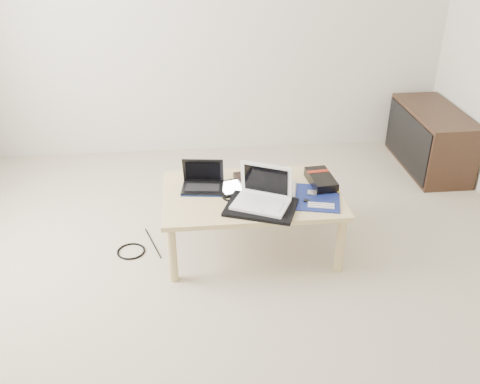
{
  "coord_description": "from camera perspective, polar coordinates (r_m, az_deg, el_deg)",
  "views": [
    {
      "loc": [
        -0.19,
        -2.44,
        2.01
      ],
      "look_at": [
        0.09,
        0.42,
        0.41
      ],
      "focal_mm": 40.0,
      "sensor_mm": 36.0,
      "label": 1
    }
  ],
  "objects": [
    {
      "name": "tablet",
      "position": [
        3.36,
        -0.31,
        0.58
      ],
      "size": [
        0.32,
        0.27,
        0.01
      ],
      "color": "black",
      "rests_on": "coffee_table"
    },
    {
      "name": "netbook",
      "position": [
        3.35,
        -4.0,
        1.03
      ],
      "size": [
        0.28,
        0.22,
        0.19
      ],
      "color": "black",
      "rests_on": "coffee_table"
    },
    {
      "name": "ground",
      "position": [
        3.17,
        -0.92,
        -10.31
      ],
      "size": [
        4.0,
        4.0,
        0.0
      ],
      "primitive_type": "plane",
      "color": "#B0A78E",
      "rests_on": "ground"
    },
    {
      "name": "book",
      "position": [
        3.44,
        2.12,
        1.41
      ],
      "size": [
        0.33,
        0.3,
        0.03
      ],
      "color": "black",
      "rests_on": "coffee_table"
    },
    {
      "name": "white_laptop",
      "position": [
        3.14,
        2.41,
        -0.39
      ],
      "size": [
        0.38,
        0.34,
        0.23
      ],
      "color": "silver",
      "rests_on": "neoprene_sleeve"
    },
    {
      "name": "neoprene_sleeve",
      "position": [
        3.13,
        2.24,
        -1.64
      ],
      "size": [
        0.48,
        0.41,
        0.02
      ],
      "primitive_type": "cube",
      "rotation": [
        0.0,
        0.0,
        -0.36
      ],
      "color": "black",
      "rests_on": "coffee_table"
    },
    {
      "name": "gpu_box",
      "position": [
        3.43,
        8.62,
        1.3
      ],
      "size": [
        0.16,
        0.29,
        0.06
      ],
      "color": "black",
      "rests_on": "coffee_table"
    },
    {
      "name": "motherboard",
      "position": [
        3.27,
        8.29,
        -0.61
      ],
      "size": [
        0.34,
        0.39,
        0.02
      ],
      "color": "#0C164E",
      "rests_on": "coffee_table"
    },
    {
      "name": "floor_cable_coil",
      "position": [
        3.53,
        -11.55,
        -6.21
      ],
      "size": [
        0.2,
        0.2,
        0.01
      ],
      "primitive_type": "torus",
      "rotation": [
        0.0,
        0.0,
        -0.12
      ],
      "color": "black",
      "rests_on": "ground"
    },
    {
      "name": "remote",
      "position": [
        3.34,
        5.5,
        0.32
      ],
      "size": [
        0.09,
        0.22,
        0.02
      ],
      "color": "#ADADB2",
      "rests_on": "coffee_table"
    },
    {
      "name": "coffee_table",
      "position": [
        3.33,
        1.26,
        -0.81
      ],
      "size": [
        1.1,
        0.7,
        0.4
      ],
      "color": "tan",
      "rests_on": "ground"
    },
    {
      "name": "floor_cable_trail",
      "position": [
        3.58,
        -9.27,
        -5.39
      ],
      "size": [
        0.12,
        0.35,
        0.01
      ],
      "primitive_type": "cylinder",
      "rotation": [
        1.57,
        0.0,
        0.32
      ],
      "color": "black",
      "rests_on": "ground"
    },
    {
      "name": "media_cabinet",
      "position": [
        4.7,
        19.58,
        5.35
      ],
      "size": [
        0.41,
        0.9,
        0.5
      ],
      "color": "#3C2418",
      "rests_on": "ground"
    },
    {
      "name": "cable_coil",
      "position": [
        3.24,
        -0.99,
        -0.55
      ],
      "size": [
        0.12,
        0.12,
        0.01
      ],
      "primitive_type": "torus",
      "rotation": [
        0.0,
        0.0,
        0.13
      ],
      "color": "black",
      "rests_on": "coffee_table"
    }
  ]
}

